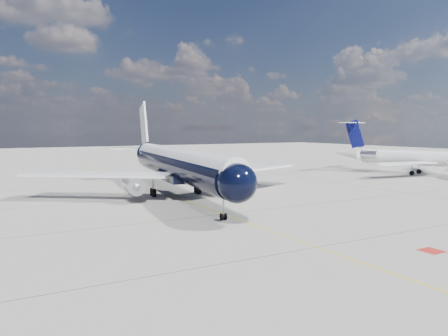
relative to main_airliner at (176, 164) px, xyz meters
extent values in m
plane|color=gray|center=(-0.87, 5.14, -4.35)|extent=(320.00, 320.00, 0.00)
cube|color=yellow|center=(-0.87, 0.14, -4.34)|extent=(0.16, 160.00, 0.01)
cube|color=maroon|center=(5.93, -34.86, -4.34)|extent=(1.60, 1.60, 0.01)
cylinder|color=black|center=(-0.18, -1.34, -0.19)|extent=(8.69, 37.76, 3.76)
sphere|color=black|center=(-2.79, -20.95, -0.19)|extent=(4.22, 4.22, 3.76)
cone|color=black|center=(2.89, 21.71, 0.40)|extent=(4.64, 7.36, 3.76)
cylinder|color=white|center=(-0.18, -1.34, 0.75)|extent=(8.13, 39.61, 2.93)
cube|color=black|center=(-2.82, -21.15, 0.35)|extent=(2.51, 1.49, 0.54)
cube|color=white|center=(-10.28, 1.50, -1.08)|extent=(18.33, 15.08, 0.32)
cube|color=white|center=(10.31, -1.24, -1.08)|extent=(19.53, 11.26, 0.32)
cube|color=black|center=(-0.18, -1.34, -1.58)|extent=(5.42, 10.35, 0.99)
cylinder|color=silver|center=(-6.81, -2.45, -2.22)|extent=(2.80, 4.80, 2.22)
cylinder|color=silver|center=(5.93, -4.15, -2.22)|extent=(2.80, 4.80, 2.22)
sphere|color=gray|center=(-7.09, -4.51, -2.22)|extent=(1.22, 1.22, 1.09)
sphere|color=gray|center=(5.66, -6.21, -2.22)|extent=(1.22, 1.22, 1.09)
cube|color=white|center=(-6.79, -2.25, -1.48)|extent=(0.63, 3.17, 1.09)
cube|color=white|center=(5.96, -3.95, -1.48)|extent=(0.63, 3.17, 1.09)
cube|color=white|center=(2.82, 21.22, 5.45)|extent=(1.14, 6.26, 8.43)
cube|color=white|center=(2.89, 21.71, 1.19)|extent=(13.17, 4.84, 0.22)
cylinder|color=gray|center=(-2.33, -17.52, -3.11)|extent=(0.20, 0.20, 2.08)
cylinder|color=black|center=(-2.53, -17.49, -4.00)|extent=(0.27, 0.71, 0.69)
cylinder|color=black|center=(-2.14, -17.54, -4.00)|extent=(0.27, 0.71, 0.69)
cylinder|color=gray|center=(-3.12, 0.55, -3.01)|extent=(0.29, 0.29, 1.88)
cylinder|color=gray|center=(3.16, -0.28, -3.01)|extent=(0.29, 0.29, 1.88)
cylinder|color=black|center=(-3.19, 0.01, -3.80)|extent=(0.58, 1.14, 1.09)
cylinder|color=black|center=(-3.05, 1.09, -3.80)|extent=(0.58, 1.14, 1.09)
cylinder|color=black|center=(3.08, -0.82, -3.80)|extent=(0.58, 1.14, 1.09)
cylinder|color=black|center=(3.23, 0.26, -3.80)|extent=(0.58, 1.14, 1.09)
cylinder|color=white|center=(52.38, 0.23, -1.02)|extent=(10.57, 23.28, 2.90)
cone|color=white|center=(47.21, 14.94, -0.59)|extent=(4.52, 6.03, 2.90)
cube|color=white|center=(44.92, -1.24, -1.66)|extent=(13.80, 5.42, 0.24)
cube|color=white|center=(59.12, 3.74, -1.66)|extent=(11.64, 12.21, 0.24)
cylinder|color=silver|center=(47.04, 8.62, -0.59)|extent=(2.66, 3.78, 1.61)
cylinder|color=silver|center=(51.30, 10.11, -0.59)|extent=(2.66, 3.78, 1.61)
cube|color=white|center=(47.55, 8.79, -0.59)|extent=(1.58, 1.98, 0.19)
cube|color=white|center=(50.79, 9.93, -0.59)|extent=(1.58, 1.98, 0.19)
cube|color=#0B0E4E|center=(47.75, 13.42, 3.45)|extent=(1.74, 4.35, 6.59)
cube|color=white|center=(47.53, 14.03, 6.03)|extent=(8.83, 4.88, 0.17)
cylinder|color=gray|center=(49.99, 0.54, -3.33)|extent=(0.27, 0.27, 1.83)
cylinder|color=gray|center=(54.05, 1.96, -3.33)|extent=(0.27, 0.27, 1.83)
cylinder|color=black|center=(49.99, 0.54, -3.90)|extent=(0.62, 0.97, 0.90)
cylinder|color=black|center=(54.05, 1.96, -3.90)|extent=(0.62, 0.97, 0.90)
camera|label=1|loc=(-23.48, -55.18, 4.88)|focal=35.00mm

